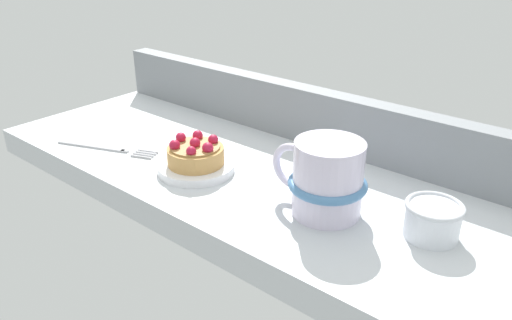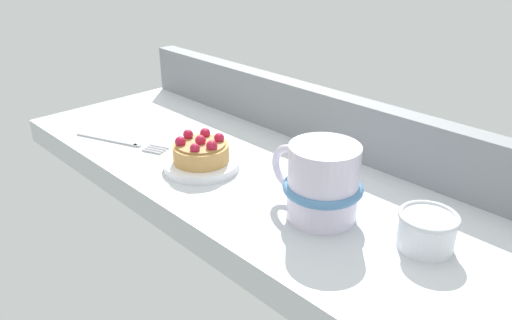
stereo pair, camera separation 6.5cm
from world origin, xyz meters
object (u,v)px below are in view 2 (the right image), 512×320
Objects in this scene: sugar_bowl at (425,231)px; raspberry_tart at (201,151)px; dessert_fork at (121,141)px; dessert_plate at (202,164)px; coffee_mug at (321,182)px.

raspberry_tart is at bearing -171.21° from sugar_bowl.
dessert_fork is 2.54× the size of sugar_bowl.
dessert_plate is 20.85cm from coffee_mug.
raspberry_tart is 0.62× the size of coffee_mug.
dessert_fork is (-16.26, -3.82, -0.26)cm from dessert_plate.
dessert_plate is 32.96cm from sugar_bowl.
raspberry_tart reaches higher than dessert_plate.
coffee_mug is 12.75cm from sugar_bowl.
raspberry_tart is at bearing 160.62° from dessert_plate.
raspberry_tart is at bearing 13.26° from dessert_fork.
dessert_fork is at bearing -170.75° from coffee_mug.
coffee_mug is at bearing 6.00° from dessert_plate.
dessert_plate is 16.70cm from dessert_fork.
coffee_mug reaches higher than dessert_fork.
coffee_mug reaches higher than dessert_plate.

